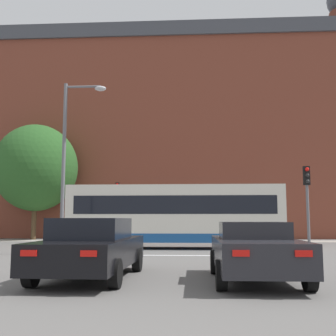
{
  "coord_description": "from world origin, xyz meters",
  "views": [
    {
      "loc": [
        0.53,
        -2.1,
        1.47
      ],
      "look_at": [
        -0.69,
        18.52,
        4.0
      ],
      "focal_mm": 45.0,
      "sensor_mm": 36.0,
      "label": 1
    }
  ],
  "objects_px": {
    "traffic_light_far_left": "(117,201)",
    "street_lamp_junction": "(71,149)",
    "pedestrian_walking_east": "(192,227)",
    "car_roadster_right": "(255,251)",
    "bus_crossing_lead": "(175,215)",
    "pedestrian_waiting": "(160,226)",
    "car_saloon_left": "(92,247)",
    "traffic_light_near_right": "(307,194)"
  },
  "relations": [
    {
      "from": "pedestrian_walking_east",
      "to": "pedestrian_waiting",
      "type": "bearing_deg",
      "value": 3.18
    },
    {
      "from": "car_saloon_left",
      "to": "car_roadster_right",
      "type": "bearing_deg",
      "value": -2.34
    },
    {
      "from": "car_roadster_right",
      "to": "traffic_light_far_left",
      "type": "distance_m",
      "value": 19.76
    },
    {
      "from": "car_roadster_right",
      "to": "traffic_light_near_right",
      "type": "xyz_separation_m",
      "value": [
        3.35,
        7.72,
        1.81
      ]
    },
    {
      "from": "traffic_light_far_left",
      "to": "street_lamp_junction",
      "type": "bearing_deg",
      "value": -90.45
    },
    {
      "from": "traffic_light_far_left",
      "to": "pedestrian_walking_east",
      "type": "bearing_deg",
      "value": -0.04
    },
    {
      "from": "traffic_light_near_right",
      "to": "pedestrian_walking_east",
      "type": "relative_size",
      "value": 2.26
    },
    {
      "from": "car_roadster_right",
      "to": "bus_crossing_lead",
      "type": "xyz_separation_m",
      "value": [
        -2.4,
        11.37,
        1.0
      ]
    },
    {
      "from": "bus_crossing_lead",
      "to": "pedestrian_waiting",
      "type": "distance_m",
      "value": 7.15
    },
    {
      "from": "street_lamp_junction",
      "to": "pedestrian_walking_east",
      "type": "bearing_deg",
      "value": 64.59
    },
    {
      "from": "car_roadster_right",
      "to": "street_lamp_junction",
      "type": "bearing_deg",
      "value": 132.35
    },
    {
      "from": "bus_crossing_lead",
      "to": "pedestrian_waiting",
      "type": "height_order",
      "value": "bus_crossing_lead"
    },
    {
      "from": "pedestrian_walking_east",
      "to": "car_saloon_left",
      "type": "bearing_deg",
      "value": 82.58
    },
    {
      "from": "traffic_light_far_left",
      "to": "street_lamp_junction",
      "type": "xyz_separation_m",
      "value": [
        -0.09,
        -11.01,
        1.81
      ]
    },
    {
      "from": "traffic_light_far_left",
      "to": "pedestrian_waiting",
      "type": "bearing_deg",
      "value": -2.12
    },
    {
      "from": "traffic_light_near_right",
      "to": "traffic_light_far_left",
      "type": "height_order",
      "value": "traffic_light_far_left"
    },
    {
      "from": "car_roadster_right",
      "to": "pedestrian_waiting",
      "type": "relative_size",
      "value": 2.57
    },
    {
      "from": "traffic_light_far_left",
      "to": "pedestrian_waiting",
      "type": "distance_m",
      "value": 3.43
    },
    {
      "from": "traffic_light_far_left",
      "to": "street_lamp_junction",
      "type": "distance_m",
      "value": 11.16
    },
    {
      "from": "car_saloon_left",
      "to": "pedestrian_waiting",
      "type": "xyz_separation_m",
      "value": [
        0.32,
        18.1,
        0.25
      ]
    },
    {
      "from": "car_roadster_right",
      "to": "street_lamp_junction",
      "type": "height_order",
      "value": "street_lamp_junction"
    },
    {
      "from": "street_lamp_junction",
      "to": "pedestrian_walking_east",
      "type": "distance_m",
      "value": 12.7
    },
    {
      "from": "traffic_light_near_right",
      "to": "pedestrian_waiting",
      "type": "xyz_separation_m",
      "value": [
        -7.06,
        10.65,
        -1.5
      ]
    },
    {
      "from": "car_roadster_right",
      "to": "street_lamp_junction",
      "type": "distance_m",
      "value": 10.78
    },
    {
      "from": "street_lamp_junction",
      "to": "bus_crossing_lead",
      "type": "bearing_deg",
      "value": 41.69
    },
    {
      "from": "bus_crossing_lead",
      "to": "traffic_light_far_left",
      "type": "distance_m",
      "value": 8.37
    },
    {
      "from": "car_saloon_left",
      "to": "bus_crossing_lead",
      "type": "bearing_deg",
      "value": 83.03
    },
    {
      "from": "car_roadster_right",
      "to": "pedestrian_waiting",
      "type": "height_order",
      "value": "pedestrian_waiting"
    },
    {
      "from": "car_roadster_right",
      "to": "car_saloon_left",
      "type": "bearing_deg",
      "value": 176.32
    },
    {
      "from": "street_lamp_junction",
      "to": "car_roadster_right",
      "type": "bearing_deg",
      "value": -47.73
    },
    {
      "from": "bus_crossing_lead",
      "to": "traffic_light_near_right",
      "type": "distance_m",
      "value": 6.86
    },
    {
      "from": "car_roadster_right",
      "to": "traffic_light_far_left",
      "type": "bearing_deg",
      "value": 110.0
    },
    {
      "from": "bus_crossing_lead",
      "to": "pedestrian_walking_east",
      "type": "xyz_separation_m",
      "value": [
        0.85,
        7.11,
        -0.75
      ]
    },
    {
      "from": "traffic_light_near_right",
      "to": "traffic_light_far_left",
      "type": "xyz_separation_m",
      "value": [
        -10.05,
        10.76,
        0.19
      ]
    },
    {
      "from": "pedestrian_waiting",
      "to": "pedestrian_walking_east",
      "type": "distance_m",
      "value": 2.16
    },
    {
      "from": "car_saloon_left",
      "to": "pedestrian_walking_east",
      "type": "height_order",
      "value": "pedestrian_walking_east"
    },
    {
      "from": "traffic_light_near_right",
      "to": "pedestrian_walking_east",
      "type": "xyz_separation_m",
      "value": [
        -4.91,
        10.76,
        -1.56
      ]
    },
    {
      "from": "car_saloon_left",
      "to": "traffic_light_near_right",
      "type": "relative_size",
      "value": 1.34
    },
    {
      "from": "traffic_light_far_left",
      "to": "bus_crossing_lead",
      "type": "bearing_deg",
      "value": -58.83
    },
    {
      "from": "street_lamp_junction",
      "to": "pedestrian_walking_east",
      "type": "relative_size",
      "value": 4.54
    },
    {
      "from": "street_lamp_junction",
      "to": "pedestrian_waiting",
      "type": "distance_m",
      "value": 11.86
    },
    {
      "from": "car_saloon_left",
      "to": "bus_crossing_lead",
      "type": "height_order",
      "value": "bus_crossing_lead"
    }
  ]
}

